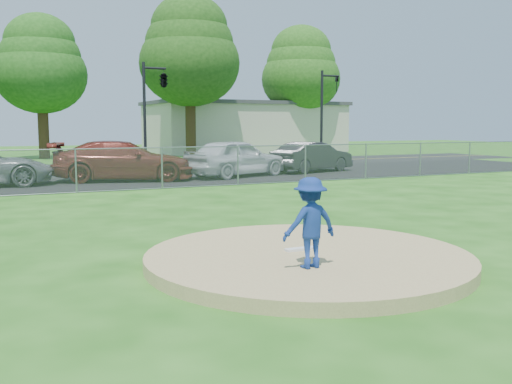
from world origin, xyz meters
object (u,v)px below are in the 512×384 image
Objects in this scene: commercial_building at (244,127)px; tree_right at (190,51)px; traffic_signal_center at (162,82)px; parked_car_charcoal at (312,157)px; tree_far_right at (301,69)px; parked_car_pearl at (236,158)px; traffic_signal_right at (325,108)px; tree_center at (41,64)px; pitcher at (310,223)px; parked_car_darkred at (123,161)px.

tree_right is (-7.00, -6.00, 5.49)m from commercial_building.
parked_car_charcoal is (5.87, -5.86, -3.86)m from traffic_signal_center.
traffic_signal_center is 9.15m from parked_car_charcoal.
parked_car_pearl is (-14.60, -19.58, -6.21)m from tree_far_right.
parked_car_pearl is (-8.83, -6.58, -2.51)m from traffic_signal_right.
parked_car_charcoal is (0.83, -15.86, -6.90)m from tree_right.
traffic_signal_right is at bearing 0.00° from traffic_signal_center.
tree_center is 21.66m from parked_car_charcoal.
pitcher is (-4.46, -22.88, -3.74)m from traffic_signal_center.
commercial_building is at bearing -19.31° from parked_car_darkred.
commercial_building is 17.99m from tree_center.
parked_car_darkred is at bearing -119.13° from traffic_signal_center.
commercial_building is 12.16× the size of pitcher.
commercial_building is 24.97m from parked_car_pearl.
commercial_building is at bearing 53.06° from traffic_signal_center.
tree_right is 18.27m from parked_car_pearl.
parked_car_darkred is (1.41, -18.39, -5.63)m from tree_center.
parked_car_darkred is (-3.56, -6.39, -3.77)m from traffic_signal_center.
tree_right reaches higher than parked_car_pearl.
commercial_building is 2.93× the size of traffic_signal_right.
tree_far_right is at bearing -45.10° from parked_car_charcoal.
parked_car_pearl reaches higher than parked_car_charcoal.
parked_car_charcoal is (4.43, 0.71, -0.11)m from parked_car_pearl.
tree_right reaches higher than pitcher.
traffic_signal_center is 10.34m from traffic_signal_right.
parked_car_charcoal is at bearing -122.95° from pitcher.
tree_center reaches higher than parked_car_pearl.
parked_car_darkred is 1.27× the size of parked_car_charcoal.
tree_right is at bearing -12.13° from parked_car_darkred.
commercial_building is 42.26m from pitcher.
traffic_signal_center is at bearing -180.00° from traffic_signal_right.
traffic_signal_right is 7.78m from parked_car_charcoal.
tree_far_right is (4.00, -3.00, 4.90)m from commercial_building.
tree_right is 2.04× the size of parked_car_darkred.
pitcher is (0.51, -34.88, -5.60)m from tree_center.
tree_far_right reaches higher than commercial_building.
tree_right is at bearing -139.40° from commercial_building.
pitcher is 0.24× the size of parked_car_darkred.
tree_right reaches higher than traffic_signal_center.
traffic_signal_center is 8.23m from parked_car_darkred.
tree_center is 19.64m from traffic_signal_right.
tree_right is 17.32m from parked_car_charcoal.
commercial_building is 20.17m from traffic_signal_center.
tree_center is 20.44m from parked_car_pearl.
parked_car_charcoal is at bearing -71.25° from parked_car_darkred.
pitcher is at bearing -101.04° from traffic_signal_center.
parked_car_darkred reaches higher than pitcher.
parked_car_darkred is 9.44m from parked_car_charcoal.
tree_far_right reaches higher than parked_car_pearl.
tree_right is 34.89m from pitcher.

